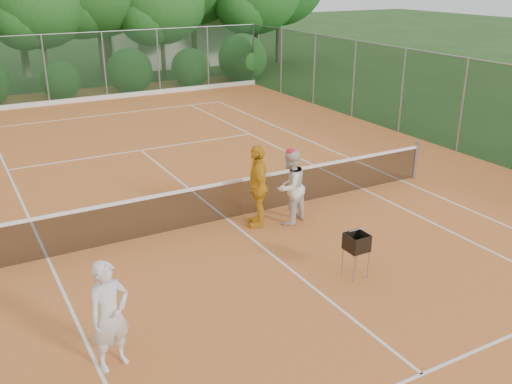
% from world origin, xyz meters
% --- Properties ---
extents(ground, '(120.00, 120.00, 0.00)m').
position_xyz_m(ground, '(0.00, 0.00, 0.00)').
color(ground, '#214117').
rests_on(ground, ground).
extents(clay_court, '(18.00, 36.00, 0.02)m').
position_xyz_m(clay_court, '(0.00, 0.00, 0.01)').
color(clay_court, orange).
rests_on(clay_court, ground).
extents(club_building, '(8.00, 5.00, 3.00)m').
position_xyz_m(club_building, '(9.00, 24.00, 1.50)').
color(club_building, beige).
rests_on(club_building, ground).
extents(tennis_net, '(11.97, 0.10, 1.10)m').
position_xyz_m(tennis_net, '(0.00, 0.00, 0.53)').
color(tennis_net, gray).
rests_on(tennis_net, clay_court).
extents(player_white, '(0.71, 0.55, 1.73)m').
position_xyz_m(player_white, '(-3.86, -3.99, 0.88)').
color(player_white, silver).
rests_on(player_white, clay_court).
extents(player_center_grp, '(1.05, 0.95, 1.81)m').
position_xyz_m(player_center_grp, '(1.20, -0.86, 0.91)').
color(player_center_grp, silver).
rests_on(player_center_grp, clay_court).
extents(player_yellow, '(0.90, 1.22, 1.92)m').
position_xyz_m(player_yellow, '(0.49, -0.62, 0.98)').
color(player_yellow, gold).
rests_on(player_yellow, clay_court).
extents(ball_hopper, '(0.39, 0.39, 0.89)m').
position_xyz_m(ball_hopper, '(0.95, -3.62, 0.73)').
color(ball_hopper, gray).
rests_on(ball_hopper, clay_court).
extents(stray_ball_b, '(0.07, 0.07, 0.07)m').
position_xyz_m(stray_ball_b, '(1.53, 11.41, 0.05)').
color(stray_ball_b, gold).
rests_on(stray_ball_b, clay_court).
extents(stray_ball_c, '(0.07, 0.07, 0.07)m').
position_xyz_m(stray_ball_c, '(4.41, 10.34, 0.05)').
color(stray_ball_c, yellow).
rests_on(stray_ball_c, clay_court).
extents(court_markings, '(11.03, 23.83, 0.01)m').
position_xyz_m(court_markings, '(0.00, 0.00, 0.02)').
color(court_markings, white).
rests_on(court_markings, clay_court).
extents(fence_back, '(18.07, 0.07, 3.00)m').
position_xyz_m(fence_back, '(0.00, 15.00, 1.52)').
color(fence_back, '#19381E').
rests_on(fence_back, clay_court).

